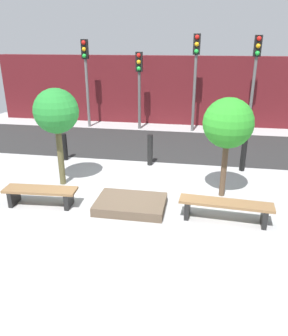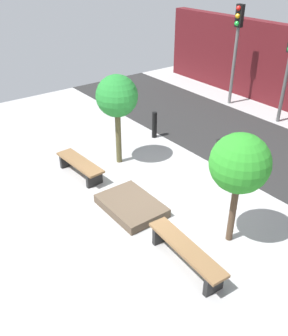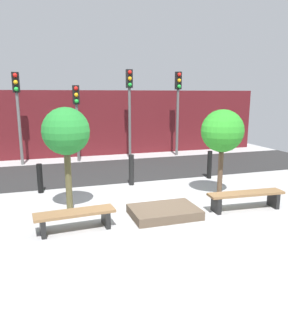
{
  "view_description": "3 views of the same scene",
  "coord_description": "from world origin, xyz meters",
  "px_view_note": "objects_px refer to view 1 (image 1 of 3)",
  "views": [
    {
      "loc": [
        1.46,
        -7.06,
        3.65
      ],
      "look_at": [
        0.26,
        -0.13,
        0.9
      ],
      "focal_mm": 35.0,
      "sensor_mm": 36.0,
      "label": 1
    },
    {
      "loc": [
        5.93,
        -4.54,
        5.35
      ],
      "look_at": [
        -0.47,
        0.27,
        0.66
      ],
      "focal_mm": 40.0,
      "sensor_mm": 36.0,
      "label": 2
    },
    {
      "loc": [
        -2.71,
        -7.35,
        2.86
      ],
      "look_at": [
        -0.31,
        0.15,
        1.07
      ],
      "focal_mm": 35.0,
      "sensor_mm": 36.0,
      "label": 3
    }
  ],
  "objects_px": {
    "bollard_far_left": "(65,147)",
    "bollard_left": "(150,150)",
    "bench_right": "(225,207)",
    "planter_bed": "(131,204)",
    "traffic_light_mid_east": "(196,66)",
    "traffic_light_mid_west": "(139,77)",
    "traffic_light_west": "(86,68)",
    "bollard_center": "(243,155)",
    "tree_behind_left_bench": "(56,112)",
    "tree_behind_right_bench": "(228,124)",
    "traffic_light_east": "(255,68)",
    "bench_left": "(41,193)"
  },
  "relations": [
    {
      "from": "bench_right",
      "to": "traffic_light_west",
      "type": "bearing_deg",
      "value": 130.58
    },
    {
      "from": "planter_bed",
      "to": "traffic_light_mid_east",
      "type": "height_order",
      "value": "traffic_light_mid_east"
    },
    {
      "from": "tree_behind_right_bench",
      "to": "bollard_far_left",
      "type": "distance_m",
      "value": 5.42
    },
    {
      "from": "bench_right",
      "to": "planter_bed",
      "type": "bearing_deg",
      "value": 178.41
    },
    {
      "from": "bollard_far_left",
      "to": "traffic_light_east",
      "type": "distance_m",
      "value": 7.94
    },
    {
      "from": "tree_behind_left_bench",
      "to": "traffic_light_west",
      "type": "distance_m",
      "value": 6.37
    },
    {
      "from": "bollard_center",
      "to": "traffic_light_west",
      "type": "relative_size",
      "value": 0.26
    },
    {
      "from": "traffic_light_mid_east",
      "to": "tree_behind_right_bench",
      "type": "bearing_deg",
      "value": -81.21
    },
    {
      "from": "bench_right",
      "to": "traffic_light_east",
      "type": "height_order",
      "value": "traffic_light_east"
    },
    {
      "from": "bollard_center",
      "to": "traffic_light_east",
      "type": "xyz_separation_m",
      "value": [
        0.67,
        4.36,
        2.16
      ]
    },
    {
      "from": "bollard_center",
      "to": "traffic_light_mid_east",
      "type": "xyz_separation_m",
      "value": [
        -1.64,
        4.36,
        2.2
      ]
    },
    {
      "from": "bench_left",
      "to": "bollard_far_left",
      "type": "relative_size",
      "value": 1.99
    },
    {
      "from": "tree_behind_left_bench",
      "to": "tree_behind_right_bench",
      "type": "distance_m",
      "value": 4.23
    },
    {
      "from": "traffic_light_mid_west",
      "to": "traffic_light_mid_east",
      "type": "distance_m",
      "value": 2.35
    },
    {
      "from": "tree_behind_right_bench",
      "to": "bollard_far_left",
      "type": "bearing_deg",
      "value": 159.49
    },
    {
      "from": "bollard_far_left",
      "to": "traffic_light_west",
      "type": "relative_size",
      "value": 0.24
    },
    {
      "from": "bench_left",
      "to": "traffic_light_mid_west",
      "type": "bearing_deg",
      "value": 78.86
    },
    {
      "from": "bollard_far_left",
      "to": "traffic_light_east",
      "type": "bearing_deg",
      "value": 34.92
    },
    {
      "from": "bench_right",
      "to": "tree_behind_left_bench",
      "type": "relative_size",
      "value": 0.78
    },
    {
      "from": "tree_behind_right_bench",
      "to": "bollard_left",
      "type": "height_order",
      "value": "tree_behind_right_bench"
    },
    {
      "from": "bollard_far_left",
      "to": "traffic_light_west",
      "type": "height_order",
      "value": "traffic_light_west"
    },
    {
      "from": "traffic_light_west",
      "to": "tree_behind_right_bench",
      "type": "bearing_deg",
      "value": -48.03
    },
    {
      "from": "planter_bed",
      "to": "tree_behind_right_bench",
      "type": "xyz_separation_m",
      "value": [
        2.11,
        1.06,
        1.73
      ]
    },
    {
      "from": "tree_behind_left_bench",
      "to": "bench_right",
      "type": "bearing_deg",
      "value": -16.66
    },
    {
      "from": "bench_left",
      "to": "bollard_far_left",
      "type": "bearing_deg",
      "value": 98.52
    },
    {
      "from": "bollard_left",
      "to": "bench_right",
      "type": "bearing_deg",
      "value": -55.71
    },
    {
      "from": "bollard_far_left",
      "to": "bollard_left",
      "type": "relative_size",
      "value": 0.88
    },
    {
      "from": "bench_right",
      "to": "bollard_center",
      "type": "bearing_deg",
      "value": 81.48
    },
    {
      "from": "bollard_left",
      "to": "traffic_light_mid_east",
      "type": "xyz_separation_m",
      "value": [
        1.15,
        4.36,
        2.18
      ]
    },
    {
      "from": "bench_left",
      "to": "bench_right",
      "type": "relative_size",
      "value": 0.87
    },
    {
      "from": "traffic_light_east",
      "to": "bollard_far_left",
      "type": "bearing_deg",
      "value": -145.08
    },
    {
      "from": "tree_behind_left_bench",
      "to": "bench_left",
      "type": "bearing_deg",
      "value": -90.0
    },
    {
      "from": "bench_right",
      "to": "traffic_light_west",
      "type": "distance_m",
      "value": 9.57
    },
    {
      "from": "tree_behind_left_bench",
      "to": "bollard_left",
      "type": "xyz_separation_m",
      "value": [
        2.11,
        1.83,
        -1.47
      ]
    },
    {
      "from": "bench_right",
      "to": "traffic_light_mid_east",
      "type": "relative_size",
      "value": 0.51
    },
    {
      "from": "bench_right",
      "to": "planter_bed",
      "type": "distance_m",
      "value": 2.13
    },
    {
      "from": "bollard_left",
      "to": "traffic_light_mid_east",
      "type": "distance_m",
      "value": 5.01
    },
    {
      "from": "traffic_light_mid_west",
      "to": "bollard_far_left",
      "type": "bearing_deg",
      "value": -110.55
    },
    {
      "from": "bench_right",
      "to": "bollard_left",
      "type": "bearing_deg",
      "value": 128.11
    },
    {
      "from": "traffic_light_mid_west",
      "to": "bench_right",
      "type": "bearing_deg",
      "value": -66.36
    },
    {
      "from": "tree_behind_right_bench",
      "to": "traffic_light_west",
      "type": "distance_m",
      "value": 8.36
    },
    {
      "from": "bollard_far_left",
      "to": "traffic_light_west",
      "type": "xyz_separation_m",
      "value": [
        -0.67,
        4.36,
        2.11
      ]
    },
    {
      "from": "bollard_left",
      "to": "bollard_center",
      "type": "bearing_deg",
      "value": 0.0
    },
    {
      "from": "bench_left",
      "to": "traffic_light_mid_east",
      "type": "xyz_separation_m",
      "value": [
        3.27,
        7.46,
        2.37
      ]
    },
    {
      "from": "bollard_left",
      "to": "traffic_light_west",
      "type": "height_order",
      "value": "traffic_light_west"
    },
    {
      "from": "bollard_far_left",
      "to": "planter_bed",
      "type": "bearing_deg",
      "value": -46.08
    },
    {
      "from": "bollard_left",
      "to": "bollard_center",
      "type": "relative_size",
      "value": 1.03
    },
    {
      "from": "bench_right",
      "to": "traffic_light_mid_west",
      "type": "distance_m",
      "value": 8.36
    },
    {
      "from": "bollard_left",
      "to": "traffic_light_mid_east",
      "type": "relative_size",
      "value": 0.25
    },
    {
      "from": "tree_behind_left_bench",
      "to": "planter_bed",
      "type": "bearing_deg",
      "value": -26.73
    }
  ]
}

